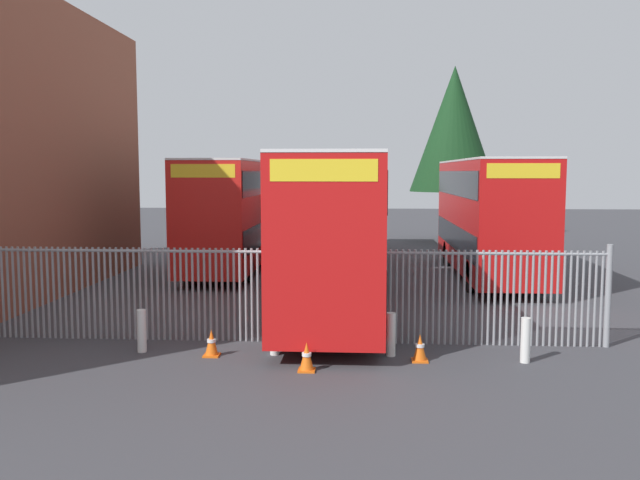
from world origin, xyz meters
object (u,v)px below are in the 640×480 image
at_px(bollard_near_left, 142,331).
at_px(bollard_far_right, 525,340).
at_px(bollard_near_right, 391,334).
at_px(traffic_cone_by_gate, 420,348).
at_px(double_decker_bus_near_gate, 335,228).
at_px(double_decker_bus_far_back, 235,210).
at_px(double_decker_bus_behind_fence_left, 488,213).
at_px(bollard_center_front, 275,333).
at_px(double_decker_bus_behind_fence_right, 337,206).
at_px(traffic_cone_mid_forecourt, 212,343).
at_px(traffic_cone_near_kerb, 307,357).

distance_m(bollard_near_left, bollard_far_right, 8.26).
distance_m(bollard_near_right, traffic_cone_by_gate, 0.73).
height_order(bollard_far_right, traffic_cone_by_gate, bollard_far_right).
bearing_deg(double_decker_bus_near_gate, bollard_far_right, -48.05).
xyz_separation_m(bollard_near_right, bollard_far_right, (2.78, -0.32, 0.00)).
xyz_separation_m(double_decker_bus_far_back, bollard_near_right, (5.84, -12.84, -1.95)).
relative_size(double_decker_bus_near_gate, bollard_far_right, 11.38).
bearing_deg(double_decker_bus_behind_fence_left, bollard_far_right, -96.34).
height_order(bollard_near_right, traffic_cone_by_gate, bollard_near_right).
bearing_deg(double_decker_bus_far_back, bollard_far_right, -56.78).
height_order(bollard_center_front, bollard_near_right, same).
height_order(double_decker_bus_near_gate, traffic_cone_by_gate, double_decker_bus_near_gate).
relative_size(double_decker_bus_far_back, bollard_near_right, 11.38).
xyz_separation_m(bollard_near_left, bollard_near_right, (5.48, 0.02, 0.00)).
bearing_deg(double_decker_bus_behind_fence_right, traffic_cone_mid_forecourt, -97.00).
height_order(bollard_near_right, traffic_cone_near_kerb, bollard_near_right).
relative_size(double_decker_bus_behind_fence_right, bollard_far_right, 11.38).
distance_m(double_decker_bus_behind_fence_left, bollard_near_right, 12.17).
bearing_deg(traffic_cone_near_kerb, traffic_cone_by_gate, 19.99).
distance_m(double_decker_bus_far_back, bollard_center_front, 13.46).
distance_m(traffic_cone_by_gate, traffic_cone_near_kerb, 2.46).
xyz_separation_m(double_decker_bus_behind_fence_left, traffic_cone_by_gate, (-3.48, -11.69, -2.13)).
bearing_deg(double_decker_bus_behind_fence_right, bollard_far_right, -74.66).
height_order(bollard_far_right, traffic_cone_near_kerb, bollard_far_right).
xyz_separation_m(bollard_near_right, traffic_cone_by_gate, (0.59, -0.39, -0.19)).
bearing_deg(bollard_near_right, double_decker_bus_far_back, 114.46).
bearing_deg(double_decker_bus_behind_fence_left, traffic_cone_near_kerb, -114.82).
relative_size(double_decker_bus_behind_fence_right, double_decker_bus_far_back, 1.00).
relative_size(double_decker_bus_behind_fence_left, traffic_cone_mid_forecourt, 18.32).
distance_m(double_decker_bus_behind_fence_left, traffic_cone_near_kerb, 13.97).
xyz_separation_m(bollard_near_left, traffic_cone_mid_forecourt, (1.61, -0.24, -0.19)).
height_order(double_decker_bus_behind_fence_left, traffic_cone_by_gate, double_decker_bus_behind_fence_left).
distance_m(double_decker_bus_near_gate, double_decker_bus_behind_fence_left, 8.87).
distance_m(bollard_near_right, traffic_cone_near_kerb, 2.12).
distance_m(double_decker_bus_far_back, bollard_near_left, 13.02).
xyz_separation_m(double_decker_bus_behind_fence_left, double_decker_bus_behind_fence_right, (-5.89, 5.13, 0.00)).
bearing_deg(bollard_far_right, double_decker_bus_near_gate, 131.95).
bearing_deg(traffic_cone_mid_forecourt, double_decker_bus_behind_fence_left, 55.54).
bearing_deg(double_decker_bus_near_gate, bollard_near_right, -72.13).
bearing_deg(traffic_cone_mid_forecourt, bollard_near_left, 171.44).
distance_m(bollard_near_right, bollard_far_right, 2.80).
height_order(double_decker_bus_far_back, bollard_near_right, double_decker_bus_far_back).
bearing_deg(double_decker_bus_near_gate, double_decker_bus_far_back, 117.56).
relative_size(bollard_near_right, traffic_cone_near_kerb, 1.61).
bearing_deg(double_decker_bus_far_back, traffic_cone_by_gate, -64.06).
xyz_separation_m(double_decker_bus_behind_fence_right, double_decker_bus_far_back, (-4.03, -3.59, 0.00)).
bearing_deg(bollard_far_right, bollard_near_right, 173.35).
xyz_separation_m(bollard_near_left, traffic_cone_near_kerb, (3.76, -1.21, -0.19)).
bearing_deg(double_decker_bus_near_gate, double_decker_bus_behind_fence_left, 51.94).
xyz_separation_m(double_decker_bus_near_gate, bollard_near_left, (-4.08, -4.34, -1.95)).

